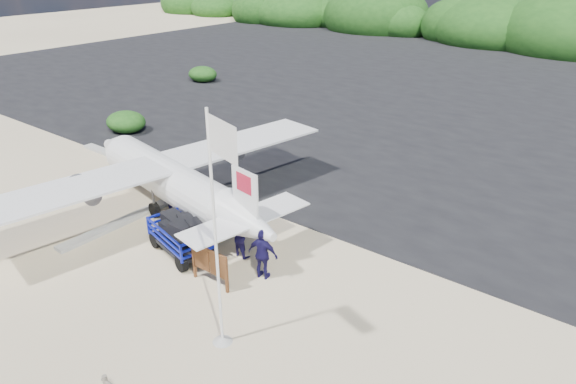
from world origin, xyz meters
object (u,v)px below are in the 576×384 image
crew_b (241,236)px  crew_c (263,254)px  baggage_cart (183,253)px  crew_a (166,186)px  signboard (211,284)px  flagpole (223,341)px

crew_b → crew_c: (1.51, -0.58, 0.12)m
crew_b → crew_c: size_ratio=0.87×
baggage_cart → crew_c: (3.28, 0.64, 0.90)m
crew_a → crew_c: size_ratio=1.06×
crew_a → signboard: bearing=160.2°
signboard → crew_a: 6.31m
flagpole → crew_a: bearing=149.3°
crew_b → baggage_cart: bearing=37.0°
crew_a → crew_b: size_ratio=1.22×
flagpole → crew_b: 4.57m
baggage_cart → crew_b: bearing=48.1°
signboard → crew_b: 2.13m
baggage_cart → crew_c: crew_c is taller
baggage_cart → flagpole: size_ratio=0.42×
baggage_cart → flagpole: (4.40, -2.44, 0.00)m
flagpole → signboard: 2.80m
crew_a → crew_b: crew_a is taller
flagpole → crew_b: size_ratio=4.28×
flagpole → crew_b: (-2.63, 3.66, 0.79)m
baggage_cart → signboard: 2.30m
baggage_cart → crew_b: size_ratio=1.78×
signboard → crew_c: (1.09, 1.36, 0.90)m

